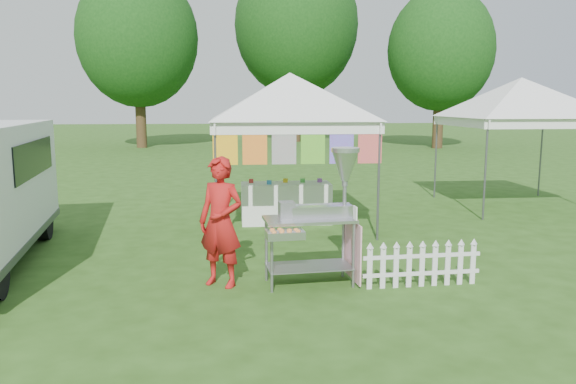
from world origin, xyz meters
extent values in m
plane|color=#2A4C15|center=(0.00, 0.00, 0.00)|extent=(120.00, 120.00, 0.00)
cylinder|color=#59595E|center=(-1.42, 2.08, 1.05)|extent=(0.04, 0.04, 2.10)
cylinder|color=#59595E|center=(1.42, 2.08, 1.05)|extent=(0.04, 0.04, 2.10)
cylinder|color=#59595E|center=(-1.42, 4.92, 1.05)|extent=(0.04, 0.04, 2.10)
cylinder|color=#59595E|center=(1.42, 4.92, 1.05)|extent=(0.04, 0.04, 2.10)
cube|color=white|center=(0.00, 2.08, 2.00)|extent=(3.00, 0.03, 0.22)
cube|color=white|center=(0.00, 4.92, 2.00)|extent=(3.00, 0.03, 0.22)
pyramid|color=white|center=(0.00, 3.50, 3.00)|extent=(4.24, 4.24, 0.90)
cylinder|color=#59595E|center=(0.00, 2.08, 2.08)|extent=(3.00, 0.03, 0.03)
cube|color=orange|center=(-1.25, 2.08, 1.73)|extent=(0.42, 0.01, 0.70)
cube|color=#F4491B|center=(-0.75, 2.08, 1.73)|extent=(0.42, 0.01, 0.70)
cube|color=#35C99C|center=(-0.25, 2.08, 1.73)|extent=(0.42, 0.01, 0.70)
cube|color=#178A28|center=(0.25, 2.08, 1.73)|extent=(0.42, 0.01, 0.70)
cube|color=#AB18AA|center=(0.75, 2.08, 1.73)|extent=(0.42, 0.01, 0.70)
cube|color=#BC1769|center=(1.25, 2.08, 1.73)|extent=(0.42, 0.01, 0.70)
cylinder|color=#59595E|center=(4.08, 3.58, 1.05)|extent=(0.04, 0.04, 2.10)
cylinder|color=#59595E|center=(4.08, 6.42, 1.05)|extent=(0.04, 0.04, 2.10)
cylinder|color=#59595E|center=(6.92, 6.42, 1.05)|extent=(0.04, 0.04, 2.10)
cube|color=white|center=(5.50, 3.58, 2.00)|extent=(3.00, 0.03, 0.22)
cube|color=white|center=(5.50, 6.42, 2.00)|extent=(3.00, 0.03, 0.22)
pyramid|color=white|center=(5.50, 5.00, 3.00)|extent=(4.24, 4.24, 0.90)
cylinder|color=#59595E|center=(5.50, 3.58, 2.08)|extent=(3.00, 0.03, 0.03)
cylinder|color=#372714|center=(-6.00, 24.00, 1.98)|extent=(0.56, 0.56, 3.96)
ellipsoid|color=#205617|center=(-6.00, 24.00, 5.85)|extent=(6.40, 6.40, 7.36)
cylinder|color=#372714|center=(3.00, 28.00, 2.42)|extent=(0.56, 0.56, 4.84)
ellipsoid|color=#205617|center=(3.00, 28.00, 7.15)|extent=(7.60, 7.60, 8.74)
cylinder|color=#372714|center=(10.00, 22.00, 1.76)|extent=(0.56, 0.56, 3.52)
ellipsoid|color=#205617|center=(10.00, 22.00, 5.20)|extent=(5.60, 5.60, 6.44)
cylinder|color=gray|center=(-0.66, -0.52, 0.45)|extent=(0.04, 0.04, 0.89)
cylinder|color=gray|center=(0.43, -0.44, 0.45)|extent=(0.04, 0.04, 0.89)
cylinder|color=gray|center=(-0.70, -0.03, 0.45)|extent=(0.04, 0.04, 0.89)
cylinder|color=gray|center=(0.39, 0.06, 0.45)|extent=(0.04, 0.04, 0.89)
cube|color=gray|center=(-0.13, -0.23, 0.25)|extent=(1.17, 0.65, 0.01)
cube|color=#B7B7BC|center=(-0.13, -0.23, 0.89)|extent=(1.23, 0.69, 0.04)
cube|color=#B7B7BC|center=(0.04, -0.17, 0.99)|extent=(0.86, 0.31, 0.15)
cube|color=gray|center=(-0.43, -0.21, 1.02)|extent=(0.22, 0.23, 0.22)
cylinder|color=gray|center=(0.36, -0.14, 1.34)|extent=(0.05, 0.05, 0.89)
cone|color=#B7B7BC|center=(0.36, -0.14, 1.59)|extent=(0.38, 0.38, 0.40)
cylinder|color=#B7B7BC|center=(0.36, -0.14, 1.81)|extent=(0.41, 0.41, 0.06)
cube|color=#B7B7BC|center=(-0.50, -0.64, 0.79)|extent=(0.50, 0.33, 0.10)
cube|color=pink|center=(0.47, -0.18, 0.45)|extent=(0.08, 0.74, 0.80)
cube|color=white|center=(0.43, -0.47, 1.01)|extent=(0.03, 0.14, 0.18)
imported|color=#AE1615|center=(-1.30, -0.16, 0.87)|extent=(0.75, 0.67, 1.73)
cube|color=black|center=(-4.25, 1.76, 1.56)|extent=(0.37, 2.74, 0.55)
cylinder|color=black|center=(-4.51, 2.74, 0.34)|extent=(0.31, 0.71, 0.68)
cube|color=silver|center=(0.63, -0.52, 0.28)|extent=(0.07, 0.02, 0.56)
cube|color=silver|center=(0.81, -0.52, 0.28)|extent=(0.07, 0.02, 0.56)
cube|color=silver|center=(0.99, -0.51, 0.28)|extent=(0.07, 0.02, 0.56)
cube|color=silver|center=(1.17, -0.50, 0.28)|extent=(0.07, 0.02, 0.56)
cube|color=silver|center=(1.34, -0.49, 0.28)|extent=(0.07, 0.02, 0.56)
cube|color=silver|center=(1.52, -0.48, 0.28)|extent=(0.07, 0.02, 0.56)
cube|color=silver|center=(1.70, -0.47, 0.28)|extent=(0.07, 0.02, 0.56)
cube|color=silver|center=(1.88, -0.46, 0.28)|extent=(0.07, 0.02, 0.56)
cube|color=silver|center=(2.06, -0.45, 0.28)|extent=(0.07, 0.02, 0.56)
cube|color=silver|center=(1.34, -0.49, 0.18)|extent=(1.62, 0.11, 0.05)
cube|color=silver|center=(1.34, -0.49, 0.42)|extent=(1.62, 0.11, 0.05)
cube|color=white|center=(-0.05, 3.73, 0.41)|extent=(1.80, 0.70, 0.82)
camera|label=1|loc=(-1.16, -7.46, 2.42)|focal=35.00mm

